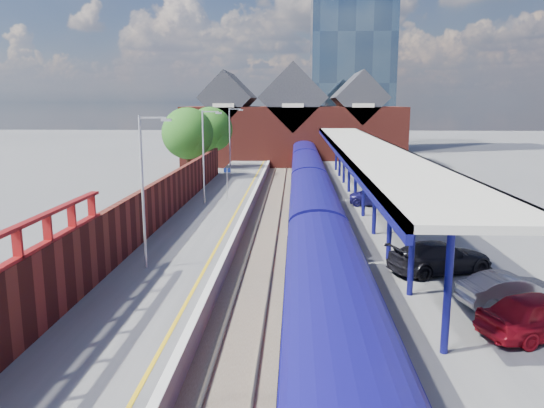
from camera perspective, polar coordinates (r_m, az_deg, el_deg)
The scene contains 23 objects.
ground at distance 48.10m, azimuth 2.04°, elevation 0.60°, with size 240.00×240.00×0.00m, color #5B5B5E.
ballast_bed at distance 38.30m, azimuth 1.90°, elevation -2.01°, with size 6.00×76.00×0.06m, color #473D33.
rails at distance 38.28m, azimuth 1.90°, elevation -1.88°, with size 4.51×76.00×0.14m.
left_platform at distance 38.65m, azimuth -6.28°, elevation -1.24°, with size 5.00×76.00×1.00m, color #565659.
right_platform at distance 38.60m, azimuth 10.85°, elevation -1.39°, with size 6.00×76.00×1.00m, color #565659.
coping_left at distance 38.25m, azimuth -2.82°, elevation -0.51°, with size 0.30×76.00×0.05m, color silver.
coping_right at distance 38.19m, azimuth 6.64°, elevation -0.59°, with size 0.30×76.00×0.05m, color silver.
yellow_line at distance 38.32m, azimuth -3.71°, elevation -0.53°, with size 0.14×76.00×0.01m, color yellow.
train at distance 40.96m, azimuth 4.06°, elevation 1.79°, with size 2.87×65.90×3.45m.
canopy at distance 39.75m, azimuth 9.95°, elevation 5.93°, with size 4.50×52.00×4.48m.
lamp_post_b at distance 24.56m, azimuth -13.47°, elevation 2.22°, with size 1.48×0.18×7.00m.
lamp_post_c at distance 40.07m, azimuth -7.20°, elevation 5.67°, with size 1.48×0.18×7.00m.
lamp_post_d at distance 55.86m, azimuth -4.43°, elevation 7.17°, with size 1.48×0.18×7.00m.
platform_sign at distance 42.10m, azimuth -4.84°, elevation 2.81°, with size 0.55×0.08×2.50m.
brick_wall at distance 32.60m, azimuth -12.60°, elevation -0.20°, with size 0.35×50.00×3.86m.
station_building at distance 75.40m, azimuth 2.28°, elevation 8.49°, with size 30.00×12.12×13.78m.
glass_tower at distance 98.50m, azimuth 8.54°, elevation 17.53°, with size 14.20×14.20×40.30m.
tree_near at distance 54.41m, azimuth -8.91°, elevation 7.35°, with size 5.20×5.20×8.10m.
tree_far at distance 62.10m, azimuth -6.54°, elevation 7.83°, with size 5.20×5.20×8.10m.
parked_car_red at distance 19.77m, azimuth 27.05°, elevation -10.54°, with size 1.76×4.37×1.49m, color #A10D1A.
parked_car_silver at distance 22.04m, azimuth 24.22°, elevation -8.44°, with size 1.34×3.85×1.27m, color #A9A9AD.
parked_car_dark at distance 25.14m, azimuth 17.65°, elevation -5.48°, with size 1.98×4.86×1.41m, color black.
parked_car_blue at distance 40.15m, azimuth 11.27°, elevation 0.62°, with size 1.88×4.08×1.13m, color navy.
Camera 1 is at (0.40, -17.34, 8.55)m, focal length 35.00 mm.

